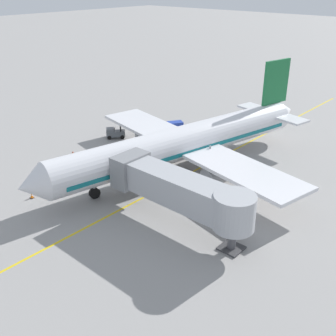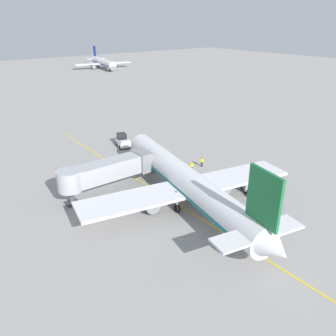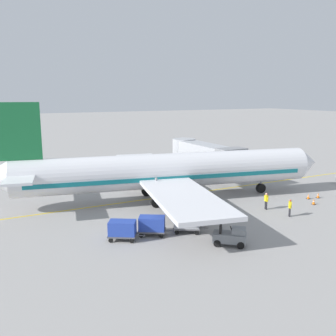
# 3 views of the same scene
# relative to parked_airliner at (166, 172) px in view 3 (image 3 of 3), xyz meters

# --- Properties ---
(ground_plane) EXTENTS (400.00, 400.00, 0.00)m
(ground_plane) POSITION_rel_parked_airliner_xyz_m (-1.27, -0.54, -3.19)
(ground_plane) COLOR gray
(gate_lead_in_line) EXTENTS (0.24, 80.00, 0.01)m
(gate_lead_in_line) POSITION_rel_parked_airliner_xyz_m (-1.27, -0.54, -3.18)
(gate_lead_in_line) COLOR gold
(gate_lead_in_line) RESTS_ON ground
(parked_airliner) EXTENTS (30.43, 37.13, 10.63)m
(parked_airliner) POSITION_rel_parked_airliner_xyz_m (0.00, 0.00, 0.00)
(parked_airliner) COLOR silver
(parked_airliner) RESTS_ON ground
(jet_bridge) EXTENTS (14.24, 3.50, 4.98)m
(jet_bridge) POSITION_rel_parked_airliner_xyz_m (-7.04, 9.30, 0.27)
(jet_bridge) COLOR #A8AAAF
(jet_bridge) RESTS_ON ground
(baggage_tug_lead) EXTENTS (2.52, 2.69, 1.62)m
(baggage_tug_lead) POSITION_rel_parked_airliner_xyz_m (13.27, -1.27, -2.47)
(baggage_tug_lead) COLOR slate
(baggage_tug_lead) RESTS_ON ground
(baggage_cart_front) EXTENTS (2.25, 2.84, 1.58)m
(baggage_cart_front) POSITION_rel_parked_airliner_xyz_m (9.35, -2.86, -2.24)
(baggage_cart_front) COLOR #4C4C51
(baggage_cart_front) RESTS_ON ground
(baggage_cart_second_in_train) EXTENTS (2.25, 2.84, 1.58)m
(baggage_cart_second_in_train) POSITION_rel_parked_airliner_xyz_m (8.64, -5.75, -2.24)
(baggage_cart_second_in_train) COLOR #4C4C51
(baggage_cart_second_in_train) RESTS_ON ground
(baggage_cart_third_in_train) EXTENTS (2.25, 2.84, 1.58)m
(baggage_cart_third_in_train) POSITION_rel_parked_airliner_xyz_m (8.52, -8.26, -2.24)
(baggage_cart_third_in_train) COLOR #4C4C51
(baggage_cart_third_in_train) RESTS_ON ground
(ground_crew_wing_walker) EXTENTS (0.63, 0.50, 1.69)m
(ground_crew_wing_walker) POSITION_rel_parked_airliner_xyz_m (10.26, 7.82, -2.23)
(ground_crew_wing_walker) COLOR #232328
(ground_crew_wing_walker) RESTS_ON ground
(ground_crew_loader) EXTENTS (0.73, 0.30, 1.69)m
(ground_crew_loader) POSITION_rel_parked_airliner_xyz_m (7.00, 1.26, -2.23)
(ground_crew_loader) COLOR #232328
(ground_crew_loader) RESTS_ON ground
(ground_crew_marshaller) EXTENTS (0.73, 0.30, 1.69)m
(ground_crew_marshaller) POSITION_rel_parked_airliner_xyz_m (7.52, 7.37, -2.23)
(ground_crew_marshaller) COLOR #232328
(ground_crew_marshaller) RESTS_ON ground
(safety_cone_nose_left) EXTENTS (0.36, 0.36, 0.59)m
(safety_cone_nose_left) POSITION_rel_parked_airliner_xyz_m (8.54, 12.97, -2.90)
(safety_cone_nose_left) COLOR black
(safety_cone_nose_left) RESTS_ON ground
(safety_cone_nose_right) EXTENTS (0.36, 0.36, 0.59)m
(safety_cone_nose_right) POSITION_rel_parked_airliner_xyz_m (6.76, 14.15, -2.90)
(safety_cone_nose_right) COLOR black
(safety_cone_nose_right) RESTS_ON ground
(safety_cone_wing_tip) EXTENTS (0.36, 0.36, 0.59)m
(safety_cone_wing_tip) POSITION_rel_parked_airliner_xyz_m (6.97, 15.42, -2.90)
(safety_cone_wing_tip) COLOR black
(safety_cone_wing_tip) RESTS_ON ground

